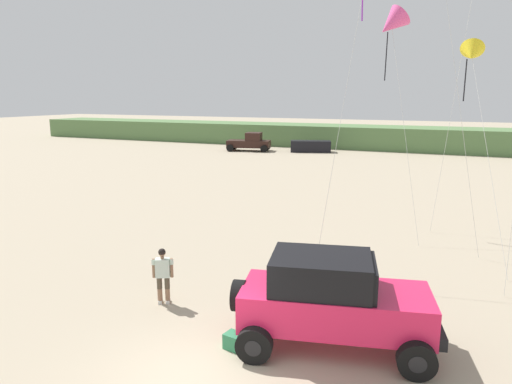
{
  "coord_description": "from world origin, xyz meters",
  "views": [
    {
      "loc": [
        4.77,
        -7.65,
        5.92
      ],
      "look_at": [
        -0.21,
        3.7,
        3.36
      ],
      "focal_mm": 32.87,
      "sensor_mm": 36.0,
      "label": 1
    }
  ],
  "objects_px": {
    "kite_blue_swept": "(472,54)",
    "kite_purple_stunt": "(391,24)",
    "jeep": "(332,299)",
    "person_watching": "(163,273)",
    "distant_sedan": "(311,146)",
    "distant_pickup": "(250,142)",
    "cooler_box": "(236,342)"
  },
  "relations": [
    {
      "from": "person_watching",
      "to": "distant_pickup",
      "type": "height_order",
      "value": "distant_pickup"
    },
    {
      "from": "person_watching",
      "to": "distant_pickup",
      "type": "bearing_deg",
      "value": 110.66
    },
    {
      "from": "person_watching",
      "to": "kite_blue_swept",
      "type": "bearing_deg",
      "value": 54.58
    },
    {
      "from": "jeep",
      "to": "distant_pickup",
      "type": "xyz_separation_m",
      "value": [
        -18.49,
        36.02,
        -0.26
      ]
    },
    {
      "from": "distant_pickup",
      "to": "kite_blue_swept",
      "type": "xyz_separation_m",
      "value": [
        21.07,
        -24.95,
        6.61
      ]
    },
    {
      "from": "person_watching",
      "to": "kite_blue_swept",
      "type": "relative_size",
      "value": 0.21
    },
    {
      "from": "kite_blue_swept",
      "to": "distant_sedan",
      "type": "bearing_deg",
      "value": 118.97
    },
    {
      "from": "jeep",
      "to": "person_watching",
      "type": "bearing_deg",
      "value": 175.91
    },
    {
      "from": "distant_pickup",
      "to": "kite_purple_stunt",
      "type": "bearing_deg",
      "value": -53.48
    },
    {
      "from": "person_watching",
      "to": "kite_blue_swept",
      "type": "distance_m",
      "value": 14.71
    },
    {
      "from": "jeep",
      "to": "cooler_box",
      "type": "xyz_separation_m",
      "value": [
        -2.01,
        -1.05,
        -1.01
      ]
    },
    {
      "from": "distant_sedan",
      "to": "kite_blue_swept",
      "type": "height_order",
      "value": "kite_blue_swept"
    },
    {
      "from": "cooler_box",
      "to": "person_watching",
      "type": "bearing_deg",
      "value": 164.59
    },
    {
      "from": "jeep",
      "to": "kite_blue_swept",
      "type": "relative_size",
      "value": 0.62
    },
    {
      "from": "kite_blue_swept",
      "to": "kite_purple_stunt",
      "type": "height_order",
      "value": "kite_purple_stunt"
    },
    {
      "from": "jeep",
      "to": "distant_pickup",
      "type": "distance_m",
      "value": 40.49
    },
    {
      "from": "distant_pickup",
      "to": "kite_blue_swept",
      "type": "height_order",
      "value": "kite_blue_swept"
    },
    {
      "from": "distant_pickup",
      "to": "kite_purple_stunt",
      "type": "xyz_separation_m",
      "value": [
        17.74,
        -23.95,
        8.07
      ]
    },
    {
      "from": "jeep",
      "to": "kite_blue_swept",
      "type": "xyz_separation_m",
      "value": [
        2.58,
        11.07,
        6.34
      ]
    },
    {
      "from": "distant_sedan",
      "to": "kite_blue_swept",
      "type": "distance_m",
      "value": 31.25
    },
    {
      "from": "person_watching",
      "to": "distant_sedan",
      "type": "distance_m",
      "value": 38.05
    },
    {
      "from": "jeep",
      "to": "kite_purple_stunt",
      "type": "relative_size",
      "value": 0.51
    },
    {
      "from": "cooler_box",
      "to": "kite_blue_swept",
      "type": "distance_m",
      "value": 14.91
    },
    {
      "from": "jeep",
      "to": "distant_sedan",
      "type": "bearing_deg",
      "value": 107.89
    },
    {
      "from": "cooler_box",
      "to": "jeep",
      "type": "bearing_deg",
      "value": 37.27
    },
    {
      "from": "distant_pickup",
      "to": "distant_sedan",
      "type": "bearing_deg",
      "value": 15.15
    },
    {
      "from": "jeep",
      "to": "kite_purple_stunt",
      "type": "xyz_separation_m",
      "value": [
        -0.75,
        12.07,
        7.8
      ]
    },
    {
      "from": "distant_pickup",
      "to": "distant_sedan",
      "type": "height_order",
      "value": "distant_pickup"
    },
    {
      "from": "kite_blue_swept",
      "to": "cooler_box",
      "type": "bearing_deg",
      "value": -110.74
    },
    {
      "from": "kite_blue_swept",
      "to": "kite_purple_stunt",
      "type": "distance_m",
      "value": 3.77
    },
    {
      "from": "cooler_box",
      "to": "kite_purple_stunt",
      "type": "xyz_separation_m",
      "value": [
        1.26,
        13.13,
        8.81
      ]
    },
    {
      "from": "kite_purple_stunt",
      "to": "person_watching",
      "type": "bearing_deg",
      "value": -110.11
    }
  ]
}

